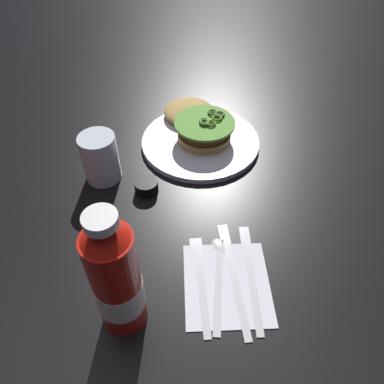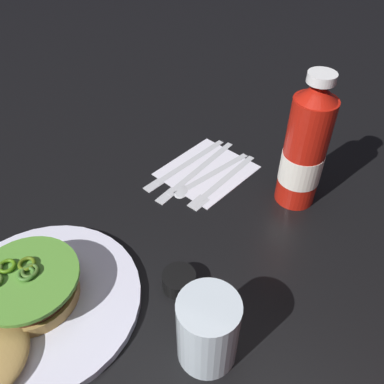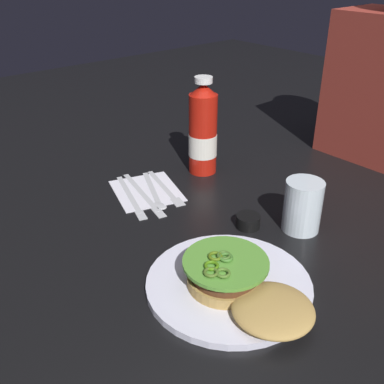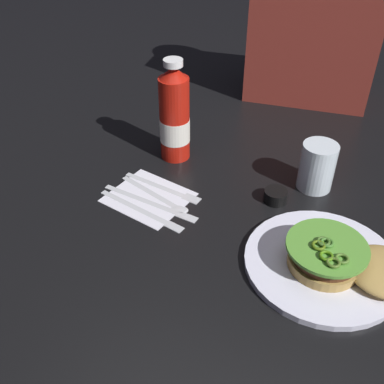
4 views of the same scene
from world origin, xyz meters
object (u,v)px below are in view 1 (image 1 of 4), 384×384
Objects in this scene: napkin at (227,283)px; butter_knife at (232,268)px; spoon_utensil at (219,268)px; ketchup_bottle at (117,280)px; fork_utensil at (200,273)px; steak_knife at (250,268)px; condiment_cup at (146,186)px; burger_sandwich at (198,123)px; water_glass at (100,158)px; dinner_plate at (200,142)px.

napkin is 0.03m from butter_knife.
butter_knife is at bearing -111.38° from spoon_utensil.
fork_utensil is at bearing -78.39° from ketchup_bottle.
ketchup_bottle is 1.49× the size of napkin.
ketchup_bottle reaches higher than steak_knife.
steak_knife is at bearing -154.87° from condiment_cup.
fork_utensil is at bearing 77.02° from steak_knife.
butter_knife is at bearing -99.16° from fork_utensil.
condiment_cup is at bearing 130.23° from burger_sandwich.
napkin is (-0.32, -0.14, -0.05)m from water_glass.
spoon_utensil is (0.03, -0.17, -0.10)m from ketchup_bottle.
condiment_cup is 0.22× the size of butter_knife.
spoon_utensil reaches higher than napkin.
burger_sandwich is at bearing -73.84° from water_glass.
ketchup_bottle is 1.07× the size of butter_knife.
butter_knife reaches higher than napkin.
condiment_cup is 0.26m from napkin.
water_glass is 0.31m from fork_utensil.
ketchup_bottle reaches higher than spoon_utensil.
dinner_plate is 0.19m from condiment_cup.
napkin is at bearing 138.81° from butter_knife.
spoon_utensil is at bearing 2.06° from napkin.
dinner_plate is 0.35m from steak_knife.
ketchup_bottle reaches higher than dinner_plate.
ketchup_bottle is at bearing 95.67° from butter_knife.
dinner_plate is at bearing -21.28° from fork_utensil.
burger_sandwich is 1.33× the size of spoon_utensil.
burger_sandwich reaches higher than steak_knife.
napkin is 0.05m from steak_knife.
steak_knife and fork_utensil have the same top height.
water_glass is at bearing 19.36° from fork_utensil.
fork_utensil is (0.02, 0.08, 0.00)m from steak_knife.
water_glass is at bearing -5.31° from ketchup_bottle.
water_glass reaches higher than condiment_cup.
ketchup_bottle is 0.32m from water_glass.
fork_utensil is (0.00, 0.03, -0.00)m from spoon_utensil.
steak_knife is at bearing -110.51° from spoon_utensil.
ketchup_bottle reaches higher than napkin.
butter_knife and spoon_utensil have the same top height.
napkin is at bearing -177.94° from spoon_utensil.
butter_knife is 0.05m from fork_utensil.
condiment_cup is at bearing -22.37° from ketchup_bottle.
dinner_plate is 0.45m from ketchup_bottle.
butter_knife is at bearing -159.89° from condiment_cup.
water_glass is (-0.07, 0.24, 0.02)m from burger_sandwich.
spoon_utensil is (-0.29, -0.14, -0.05)m from water_glass.
burger_sandwich reaches higher than spoon_utensil.
dinner_plate reaches higher than steak_knife.
steak_knife is 1.09× the size of fork_utensil.
condiment_cup is at bearing 123.53° from dinner_plate.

